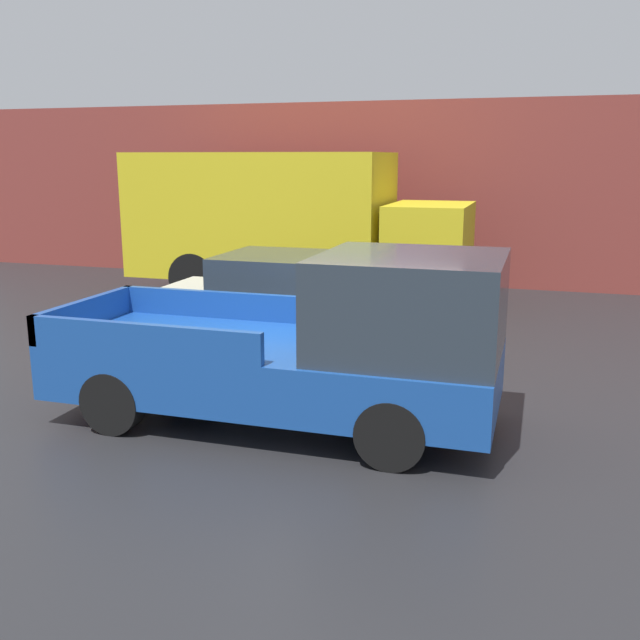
% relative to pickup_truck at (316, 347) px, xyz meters
% --- Properties ---
extents(ground_plane, '(60.00, 60.00, 0.00)m').
position_rel_pickup_truck_xyz_m(ground_plane, '(0.22, 0.51, -0.95)').
color(ground_plane, '#232326').
extents(building_wall, '(28.00, 0.15, 4.39)m').
position_rel_pickup_truck_xyz_m(building_wall, '(0.22, 9.93, 1.25)').
color(building_wall, brown).
rests_on(building_wall, ground).
extents(pickup_truck, '(5.16, 2.08, 2.05)m').
position_rel_pickup_truck_xyz_m(pickup_truck, '(0.00, 0.00, 0.00)').
color(pickup_truck, '#194799').
rests_on(pickup_truck, ground).
extents(car, '(4.37, 1.97, 1.62)m').
position_rel_pickup_truck_xyz_m(car, '(-1.18, 2.63, -0.12)').
color(car, silver).
rests_on(car, ground).
extents(delivery_truck, '(7.26, 2.54, 3.17)m').
position_rel_pickup_truck_xyz_m(delivery_truck, '(-2.97, 7.14, 0.78)').
color(delivery_truck, gold).
rests_on(delivery_truck, ground).
extents(newspaper_box, '(0.45, 0.40, 1.12)m').
position_rel_pickup_truck_xyz_m(newspaper_box, '(-0.51, 9.60, -0.39)').
color(newspaper_box, '#194CB2').
rests_on(newspaper_box, ground).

